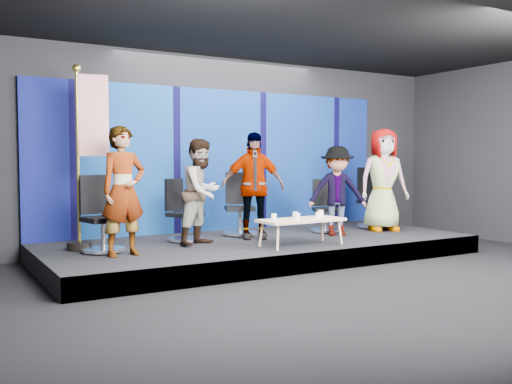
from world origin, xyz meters
TOP-DOWN VIEW (x-y plane):
  - ground at (0.00, 0.00)m, footprint 10.00×10.00m
  - room_walls at (0.00, 0.00)m, footprint 10.02×8.02m
  - riser at (0.00, 2.50)m, footprint 7.00×3.00m
  - backdrop at (0.00, 3.95)m, footprint 7.00×0.08m
  - chair_a at (-2.62, 2.54)m, footprint 0.72×0.72m
  - panelist_a at (-2.44, 2.07)m, footprint 0.71×0.54m
  - chair_b at (-1.20, 2.95)m, footprint 0.77×0.77m
  - panelist_b at (-1.09, 2.46)m, footprint 0.99×0.92m
  - chair_c at (-0.05, 3.15)m, footprint 0.80×0.80m
  - panelist_c at (-0.07, 2.64)m, footprint 1.12×0.79m
  - chair_d at (1.49, 2.74)m, footprint 0.72×0.72m
  - panelist_d at (1.39, 2.25)m, footprint 1.15×0.96m
  - chair_e at (2.71, 2.81)m, footprint 0.82×0.82m
  - panelist_e at (2.52, 2.34)m, footprint 1.05×0.84m
  - coffee_table at (0.18, 1.61)m, footprint 1.36×0.61m
  - mug_a at (-0.28, 1.66)m, footprint 0.08×0.08m
  - mug_b at (0.02, 1.48)m, footprint 0.09×0.09m
  - mug_c at (0.16, 1.74)m, footprint 0.08×0.08m
  - mug_d at (0.45, 1.54)m, footprint 0.08×0.08m
  - mug_e at (0.62, 1.71)m, footprint 0.09×0.09m
  - flag_stand at (-2.72, 2.86)m, footprint 0.61×0.36m

SIDE VIEW (x-z plane):
  - ground at x=0.00m, z-range 0.00..0.00m
  - riser at x=0.00m, z-range 0.00..0.30m
  - chair_d at x=1.49m, z-range 0.14..1.09m
  - chair_b at x=-1.20m, z-range 0.13..1.13m
  - chair_c at x=-0.05m, z-range 0.11..1.20m
  - chair_a at x=-2.62m, z-range 0.11..1.21m
  - coffee_table at x=0.18m, z-range 0.47..0.88m
  - chair_e at x=2.71m, z-range 0.10..1.26m
  - mug_a at x=-0.28m, z-range 0.71..0.81m
  - mug_d at x=0.45m, z-range 0.71..0.81m
  - mug_c at x=0.16m, z-range 0.71..0.81m
  - mug_b at x=0.02m, z-range 0.71..0.81m
  - mug_e at x=0.62m, z-range 0.71..0.82m
  - panelist_d at x=1.39m, z-range 0.30..1.84m
  - panelist_b at x=-1.09m, z-range 0.30..1.93m
  - panelist_c at x=-0.07m, z-range 0.30..2.07m
  - panelist_a at x=-2.44m, z-range 0.30..2.07m
  - panelist_e at x=2.52m, z-range 0.30..2.18m
  - backdrop at x=0.00m, z-range 0.30..2.90m
  - flag_stand at x=-2.72m, z-range 0.38..3.06m
  - room_walls at x=0.00m, z-range 0.67..4.18m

